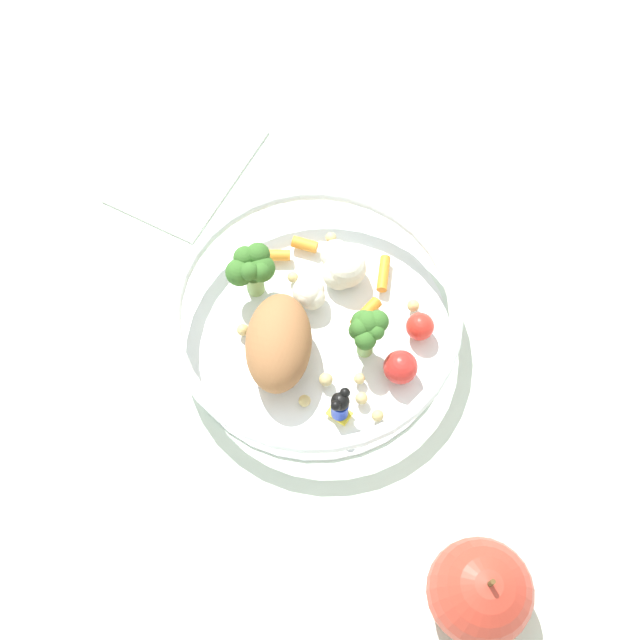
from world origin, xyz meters
TOP-DOWN VIEW (x-y plane):
  - ground_plane at (0.00, 0.00)m, footprint 2.40×2.40m
  - food_container at (-0.01, 0.00)m, footprint 0.25×0.25m
  - loose_apple at (0.17, 0.17)m, footprint 0.08×0.08m
  - folded_napkin at (-0.15, -0.17)m, footprint 0.16×0.13m

SIDE VIEW (x-z plane):
  - ground_plane at x=0.00m, z-range 0.00..0.00m
  - folded_napkin at x=-0.15m, z-range 0.00..0.01m
  - food_container at x=-0.01m, z-range 0.00..0.06m
  - loose_apple at x=0.17m, z-range -0.01..0.08m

